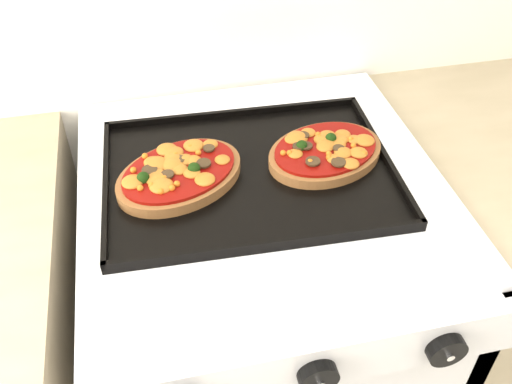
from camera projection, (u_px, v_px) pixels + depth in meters
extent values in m
cube|color=silver|center=(261.00, 340.00, 1.23)|extent=(0.60, 0.60, 0.91)
cube|color=silver|center=(317.00, 362.00, 0.74)|extent=(0.60, 0.02, 0.09)
cylinder|color=black|center=(318.00, 377.00, 0.73)|extent=(0.05, 0.02, 0.05)
cylinder|color=black|center=(446.00, 350.00, 0.76)|extent=(0.05, 0.02, 0.05)
cube|color=black|center=(249.00, 171.00, 0.93)|extent=(0.48, 0.37, 0.02)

